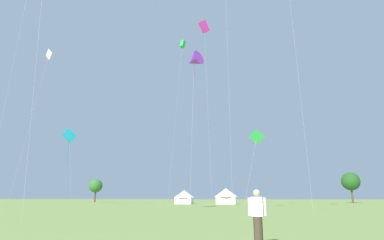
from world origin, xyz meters
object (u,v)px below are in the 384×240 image
Objects in this scene: kite_green_box at (183,45)px; kite_magenta_box at (204,27)px; kite_white_diamond at (48,58)px; festival_tent_right at (226,195)px; kite_purple_delta at (194,60)px; person_spectator at (258,218)px; tree_distant_right at (351,182)px; tree_distant_left at (96,186)px; festival_tent_center at (184,196)px; kite_cyan_diamond at (69,137)px; kite_green_diamond at (257,137)px.

kite_magenta_box is (4.60, -1.48, 2.69)m from kite_green_box.
kite_white_diamond is 0.79× the size of kite_green_box.
festival_tent_right is (2.81, 11.71, -32.31)m from kite_magenta_box.
festival_tent_right is (2.15, 28.68, -17.70)m from kite_purple_delta.
tree_distant_right reaches higher than person_spectator.
tree_distant_left is at bearing 138.55° from kite_magenta_box.
tree_distant_right reaches higher than festival_tent_center.
kite_cyan_diamond is at bearing 161.80° from kite_purple_delta.
kite_purple_delta is 24.23m from kite_cyan_diamond.
person_spectator is (6.65, -29.28, -18.63)m from kite_purple_delta.
kite_white_diamond is at bearing -75.87° from tree_distant_left.
kite_cyan_diamond is at bearing -124.48° from festival_tent_center.
kite_white_diamond is at bearing -154.36° from kite_cyan_diamond.
festival_tent_center is (-13.34, 57.96, 0.74)m from person_spectator.
kite_green_box is 31.55m from festival_tent_center.
kite_purple_delta is at bearing -11.42° from kite_white_diamond.
kite_green_box reaches higher than kite_purple_delta.
kite_green_box reaches higher than kite_cyan_diamond.
kite_magenta_box is 4.79× the size of tree_distant_right.
kite_green_diamond is 26.74m from kite_magenta_box.
kite_green_diamond reaches higher than person_spectator.
tree_distant_right is (25.19, 75.13, 4.31)m from person_spectator.
person_spectator is 0.27× the size of tree_distant_left.
kite_purple_delta reaches higher than tree_distant_right.
tree_distant_right is (68.30, -2.73, 0.63)m from tree_distant_left.
tree_distant_right reaches higher than festival_tent_right.
kite_cyan_diamond is 33.33m from festival_tent_right.
kite_magenta_box is 35.07m from festival_tent_center.
kite_white_diamond reaches higher than kite_green_diamond.
person_spectator is at bearing -108.53° from tree_distant_right.
kite_magenta_box is 8.02× the size of festival_tent_center.
kite_cyan_diamond is (4.01, 1.92, -13.13)m from kite_white_diamond.
kite_magenta_box is 56.18m from tree_distant_left.
kite_green_box is (20.28, 13.29, 7.35)m from kite_white_diamond.
kite_white_diamond is 25.34m from kite_green_box.
kite_cyan_diamond is 29.77m from kite_green_diamond.
kite_magenta_box is at bearing 136.82° from kite_green_diamond.
kite_cyan_diamond is 1.93× the size of tree_distant_left.
kite_purple_delta is 2.81× the size of tree_distant_right.
kite_purple_delta is (5.25, -18.45, -11.91)m from kite_green_box.
person_spectator is 79.36m from tree_distant_right.
kite_green_box reaches higher than kite_green_diamond.
festival_tent_center is at bearing 117.28° from kite_magenta_box.
kite_purple_delta is 34.46m from festival_tent_center.
festival_tent_right reaches higher than person_spectator.
kite_cyan_diamond is 1.69× the size of tree_distant_right.
person_spectator is (-1.54, -37.95, -9.40)m from kite_green_diamond.
kite_magenta_box is 7.14× the size of festival_tent_right.
kite_green_diamond is 39.12m from person_spectator.
kite_green_diamond is (29.72, 1.59, -0.66)m from kite_cyan_diamond.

